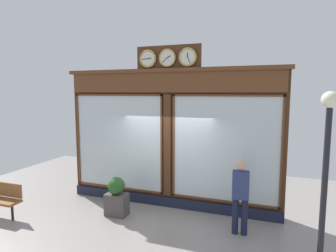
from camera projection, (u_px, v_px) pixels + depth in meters
shop_facade at (170, 138)px, 7.83m from camera, size 6.11×0.42×4.37m
pedestrian at (240, 194)px, 6.29m from camera, size 0.37×0.24×1.69m
street_lamp at (327, 154)px, 4.77m from camera, size 0.28×0.28×3.18m
planter_box at (117, 204)px, 7.34m from camera, size 0.56×0.36×0.57m
planter_shrub at (116, 186)px, 7.28m from camera, size 0.44×0.44×0.44m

